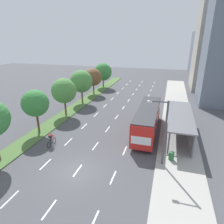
{
  "coord_description": "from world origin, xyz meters",
  "views": [
    {
      "loc": [
        7.48,
        -13.68,
        11.71
      ],
      "look_at": [
        -0.43,
        13.11,
        1.2
      ],
      "focal_mm": 31.39,
      "sensor_mm": 36.0,
      "label": 1
    }
  ],
  "objects_px": {
    "bus_shelter": "(182,123)",
    "median_tree_fourth": "(81,81)",
    "cyclist": "(51,139)",
    "median_tree_third": "(64,91)",
    "median_tree_second": "(35,103)",
    "trash_bin": "(171,156)",
    "bus": "(148,118)",
    "median_tree_fifth": "(93,77)",
    "streetlight": "(163,129)",
    "median_tree_farthest": "(103,72)"
  },
  "relations": [
    {
      "from": "bus",
      "to": "median_tree_farthest",
      "type": "relative_size",
      "value": 1.88
    },
    {
      "from": "cyclist",
      "to": "median_tree_fourth",
      "type": "bearing_deg",
      "value": 101.72
    },
    {
      "from": "streetlight",
      "to": "median_tree_farthest",
      "type": "bearing_deg",
      "value": 118.51
    },
    {
      "from": "bus_shelter",
      "to": "median_tree_farthest",
      "type": "relative_size",
      "value": 1.8
    },
    {
      "from": "median_tree_fourth",
      "to": "bus_shelter",
      "type": "bearing_deg",
      "value": -27.24
    },
    {
      "from": "trash_bin",
      "to": "cyclist",
      "type": "bearing_deg",
      "value": -176.7
    },
    {
      "from": "median_tree_second",
      "to": "bus_shelter",
      "type": "bearing_deg",
      "value": 13.16
    },
    {
      "from": "bus_shelter",
      "to": "median_tree_third",
      "type": "relative_size",
      "value": 1.83
    },
    {
      "from": "median_tree_fourth",
      "to": "median_tree_fifth",
      "type": "bearing_deg",
      "value": 92.37
    },
    {
      "from": "cyclist",
      "to": "median_tree_second",
      "type": "height_order",
      "value": "median_tree_second"
    },
    {
      "from": "bus_shelter",
      "to": "median_tree_fourth",
      "type": "bearing_deg",
      "value": 152.76
    },
    {
      "from": "median_tree_farthest",
      "to": "streetlight",
      "type": "height_order",
      "value": "streetlight"
    },
    {
      "from": "bus_shelter",
      "to": "median_tree_third",
      "type": "height_order",
      "value": "median_tree_third"
    },
    {
      "from": "bus_shelter",
      "to": "bus",
      "type": "bearing_deg",
      "value": 178.76
    },
    {
      "from": "median_tree_fifth",
      "to": "streetlight",
      "type": "xyz_separation_m",
      "value": [
        15.89,
        -22.63,
        0.08
      ]
    },
    {
      "from": "median_tree_second",
      "to": "median_tree_fourth",
      "type": "relative_size",
      "value": 0.92
    },
    {
      "from": "median_tree_farthest",
      "to": "trash_bin",
      "type": "height_order",
      "value": "median_tree_farthest"
    },
    {
      "from": "median_tree_farthest",
      "to": "median_tree_fourth",
      "type": "bearing_deg",
      "value": -88.74
    },
    {
      "from": "median_tree_fifth",
      "to": "streetlight",
      "type": "bearing_deg",
      "value": -54.93
    },
    {
      "from": "median_tree_fourth",
      "to": "trash_bin",
      "type": "xyz_separation_m",
      "value": [
        16.64,
        -14.97,
        -3.65
      ]
    },
    {
      "from": "median_tree_second",
      "to": "median_tree_farthest",
      "type": "relative_size",
      "value": 0.95
    },
    {
      "from": "bus_shelter",
      "to": "cyclist",
      "type": "xyz_separation_m",
      "value": [
        -14.46,
        -6.62,
        -1.08
      ]
    },
    {
      "from": "median_tree_third",
      "to": "median_tree_farthest",
      "type": "xyz_separation_m",
      "value": [
        -0.41,
        19.95,
        -0.13
      ]
    },
    {
      "from": "streetlight",
      "to": "bus_shelter",
      "type": "bearing_deg",
      "value": 72.9
    },
    {
      "from": "cyclist",
      "to": "bus",
      "type": "bearing_deg",
      "value": 33.39
    },
    {
      "from": "median_tree_third",
      "to": "streetlight",
      "type": "bearing_deg",
      "value": -31.06
    },
    {
      "from": "median_tree_fourth",
      "to": "median_tree_farthest",
      "type": "distance_m",
      "value": 13.31
    },
    {
      "from": "bus_shelter",
      "to": "cyclist",
      "type": "bearing_deg",
      "value": -155.41
    },
    {
      "from": "bus_shelter",
      "to": "median_tree_fourth",
      "type": "height_order",
      "value": "median_tree_fourth"
    },
    {
      "from": "cyclist",
      "to": "median_tree_fourth",
      "type": "xyz_separation_m",
      "value": [
        -3.26,
        15.74,
        3.44
      ]
    },
    {
      "from": "median_tree_fifth",
      "to": "median_tree_farthest",
      "type": "distance_m",
      "value": 6.65
    },
    {
      "from": "bus",
      "to": "median_tree_fifth",
      "type": "height_order",
      "value": "median_tree_fifth"
    },
    {
      "from": "trash_bin",
      "to": "median_tree_third",
      "type": "bearing_deg",
      "value": 153.28
    },
    {
      "from": "median_tree_third",
      "to": "median_tree_fifth",
      "type": "xyz_separation_m",
      "value": [
        -0.4,
        13.3,
        -0.27
      ]
    },
    {
      "from": "cyclist",
      "to": "trash_bin",
      "type": "xyz_separation_m",
      "value": [
        13.38,
        0.77,
        -0.22
      ]
    },
    {
      "from": "bus_shelter",
      "to": "median_tree_fourth",
      "type": "xyz_separation_m",
      "value": [
        -17.72,
        9.12,
        2.36
      ]
    },
    {
      "from": "bus_shelter",
      "to": "median_tree_third",
      "type": "distance_m",
      "value": 17.91
    },
    {
      "from": "median_tree_second",
      "to": "streetlight",
      "type": "distance_m",
      "value": 16.0
    },
    {
      "from": "median_tree_fifth",
      "to": "streetlight",
      "type": "distance_m",
      "value": 27.65
    },
    {
      "from": "median_tree_fourth",
      "to": "cyclist",
      "type": "bearing_deg",
      "value": -78.28
    },
    {
      "from": "median_tree_fourth",
      "to": "streetlight",
      "type": "distance_m",
      "value": 22.34
    },
    {
      "from": "bus_shelter",
      "to": "trash_bin",
      "type": "bearing_deg",
      "value": -100.45
    },
    {
      "from": "bus_shelter",
      "to": "median_tree_second",
      "type": "relative_size",
      "value": 1.9
    },
    {
      "from": "bus",
      "to": "median_tree_fifth",
      "type": "distance_m",
      "value": 20.91
    },
    {
      "from": "median_tree_fourth",
      "to": "trash_bin",
      "type": "bearing_deg",
      "value": -41.97
    },
    {
      "from": "median_tree_second",
      "to": "trash_bin",
      "type": "distance_m",
      "value": 17.25
    },
    {
      "from": "median_tree_third",
      "to": "trash_bin",
      "type": "xyz_separation_m",
      "value": [
        16.52,
        -8.32,
        -3.51
      ]
    },
    {
      "from": "cyclist",
      "to": "streetlight",
      "type": "height_order",
      "value": "streetlight"
    },
    {
      "from": "median_tree_third",
      "to": "median_tree_fourth",
      "type": "xyz_separation_m",
      "value": [
        -0.12,
        6.65,
        0.14
      ]
    },
    {
      "from": "median_tree_second",
      "to": "median_tree_third",
      "type": "bearing_deg",
      "value": 87.59
    }
  ]
}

